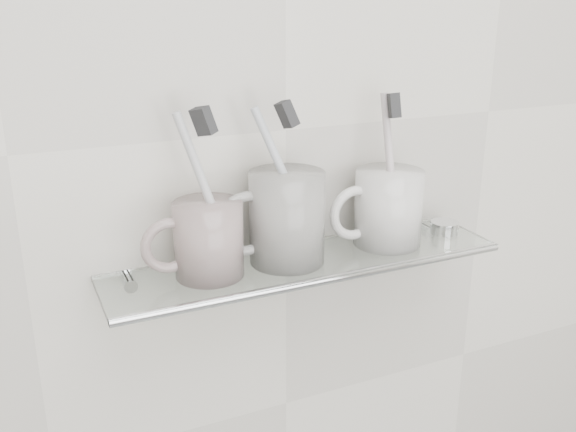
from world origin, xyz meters
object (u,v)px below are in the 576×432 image
shelf_glass (307,262)px  mug_right (388,208)px  mug_left (209,239)px  mug_center (287,218)px

shelf_glass → mug_right: size_ratio=5.08×
mug_left → mug_right: 0.24m
shelf_glass → mug_right: 0.13m
mug_center → mug_left: bearing=160.9°
mug_right → mug_center: bearing=162.2°
mug_left → mug_right: (0.24, 0.00, 0.00)m
mug_left → mug_right: bearing=-11.4°
mug_left → mug_center: size_ratio=0.79×
mug_center → mug_right: size_ratio=1.14×
mug_center → mug_right: 0.14m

